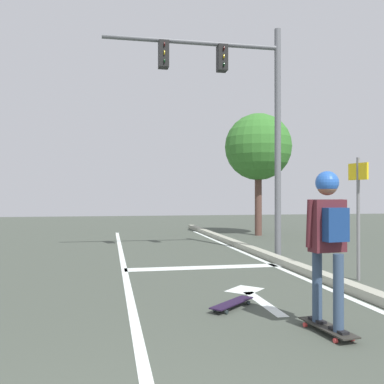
{
  "coord_description": "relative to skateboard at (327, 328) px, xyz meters",
  "views": [
    {
      "loc": [
        -0.07,
        -1.41,
        1.51
      ],
      "look_at": [
        1.44,
        6.34,
        1.57
      ],
      "focal_mm": 39.81,
      "sensor_mm": 36.0,
      "label": 1
    }
  ],
  "objects": [
    {
      "name": "lane_line_center",
      "position": [
        -2.05,
        3.12,
        -0.06
      ],
      "size": [
        0.12,
        20.0,
        0.01
      ],
      "primitive_type": "cube",
      "color": "silver",
      "rests_on": "ground"
    },
    {
      "name": "lane_line_curbside",
      "position": [
        1.13,
        3.12,
        -0.06
      ],
      "size": [
        0.12,
        20.0,
        0.01
      ],
      "primitive_type": "cube",
      "color": "silver",
      "rests_on": "ground"
    },
    {
      "name": "stop_bar",
      "position": [
        -0.39,
        4.41,
        -0.06
      ],
      "size": [
        3.32,
        0.4,
        0.01
      ],
      "primitive_type": "cube",
      "color": "silver",
      "rests_on": "ground"
    },
    {
      "name": "lane_arrow_stem",
      "position": [
        -0.22,
        1.38,
        -0.06
      ],
      "size": [
        0.16,
        1.4,
        0.01
      ],
      "primitive_type": "cube",
      "color": "silver",
      "rests_on": "ground"
    },
    {
      "name": "lane_arrow_head",
      "position": [
        -0.22,
        2.23,
        -0.06
      ],
      "size": [
        0.71,
        0.71,
        0.01
      ],
      "primitive_type": "cube",
      "rotation": [
        0.0,
        0.0,
        0.79
      ],
      "color": "silver",
      "rests_on": "ground"
    },
    {
      "name": "curb_strip",
      "position": [
        1.38,
        3.12,
        0.0
      ],
      "size": [
        0.24,
        24.0,
        0.14
      ],
      "primitive_type": "cube",
      "color": "#9FA08E",
      "rests_on": "ground"
    },
    {
      "name": "skateboard",
      "position": [
        0.0,
        0.0,
        0.0
      ],
      "size": [
        0.31,
        0.84,
        0.08
      ],
      "color": "#292823",
      "rests_on": "ground"
    },
    {
      "name": "skater",
      "position": [
        0.0,
        -0.02,
        1.1
      ],
      "size": [
        0.47,
        0.63,
        1.7
      ],
      "color": "#31445F",
      "rests_on": "skateboard"
    },
    {
      "name": "spare_skateboard",
      "position": [
        -0.73,
        1.21,
        0.0
      ],
      "size": [
        0.75,
        0.72,
        0.08
      ],
      "color": "#21132F",
      "rests_on": "ground"
    },
    {
      "name": "traffic_signal_mast",
      "position": [
        0.75,
        5.9,
        3.92
      ],
      "size": [
        4.47,
        0.34,
        5.76
      ],
      "color": "slate",
      "rests_on": "ground"
    },
    {
      "name": "street_sign_post",
      "position": [
        2.0,
        2.57,
        1.37
      ],
      "size": [
        0.13,
        0.44,
        2.19
      ],
      "color": "slate",
      "rests_on": "ground"
    },
    {
      "name": "roadside_tree",
      "position": [
        3.16,
        10.97,
        3.25
      ],
      "size": [
        2.51,
        2.51,
        4.6
      ],
      "color": "brown",
      "rests_on": "ground"
    }
  ]
}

